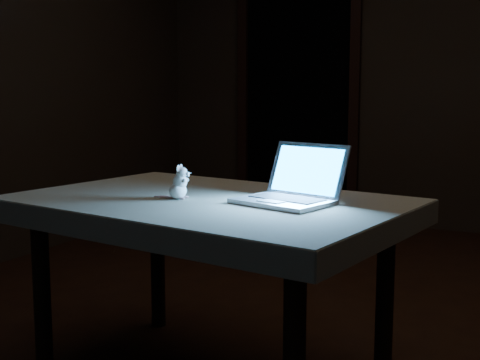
% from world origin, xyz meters
% --- Properties ---
extents(floor, '(5.00, 5.00, 0.00)m').
position_xyz_m(floor, '(0.00, 0.00, 0.00)').
color(floor, black).
rests_on(floor, ground).
extents(back_wall, '(4.50, 0.04, 2.60)m').
position_xyz_m(back_wall, '(0.00, 2.50, 1.30)').
color(back_wall, black).
rests_on(back_wall, ground).
extents(doorway, '(1.06, 0.36, 2.13)m').
position_xyz_m(doorway, '(-1.10, 2.50, 1.06)').
color(doorway, black).
rests_on(doorway, back_wall).
extents(table, '(1.38, 1.02, 0.68)m').
position_xyz_m(table, '(-0.30, -0.57, 0.34)').
color(table, black).
rests_on(table, floor).
extents(tablecloth, '(1.48, 1.12, 0.08)m').
position_xyz_m(tablecloth, '(-0.23, -0.60, 0.64)').
color(tablecloth, '#BBB49B').
rests_on(tablecloth, table).
extents(laptop, '(0.37, 0.34, 0.21)m').
position_xyz_m(laptop, '(-0.02, -0.57, 0.79)').
color(laptop, '#B6B6BC').
rests_on(laptop, tablecloth).
extents(plush_mouse, '(0.09, 0.09, 0.12)m').
position_xyz_m(plush_mouse, '(-0.39, -0.63, 0.74)').
color(plush_mouse, white).
rests_on(plush_mouse, tablecloth).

